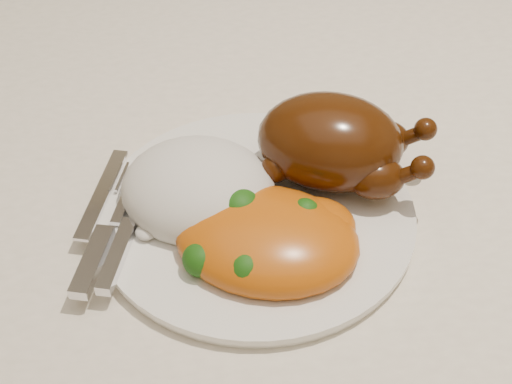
{
  "coord_description": "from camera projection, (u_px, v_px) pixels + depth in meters",
  "views": [
    {
      "loc": [
        -0.18,
        -0.45,
        1.2
      ],
      "look_at": [
        -0.15,
        -0.03,
        0.8
      ],
      "focal_mm": 50.0,
      "sensor_mm": 36.0,
      "label": 1
    }
  ],
  "objects": [
    {
      "name": "dinner_plate",
      "position": [
        256.0,
        214.0,
        0.6
      ],
      "size": [
        0.35,
        0.35,
        0.01
      ],
      "primitive_type": "cylinder",
      "rotation": [
        0.0,
        0.0,
        -0.42
      ],
      "color": "white",
      "rests_on": "tablecloth"
    },
    {
      "name": "cutlery",
      "position": [
        107.0,
        236.0,
        0.57
      ],
      "size": [
        0.05,
        0.17,
        0.01
      ],
      "rotation": [
        0.0,
        0.0,
        -0.22
      ],
      "color": "silver",
      "rests_on": "dinner_plate"
    },
    {
      "name": "roast_chicken",
      "position": [
        334.0,
        143.0,
        0.6
      ],
      "size": [
        0.16,
        0.13,
        0.08
      ],
      "rotation": [
        0.0,
        0.0,
        -0.29
      ],
      "color": "#441D07",
      "rests_on": "dinner_plate"
    },
    {
      "name": "tablecloth",
      "position": [
        413.0,
        210.0,
        0.65
      ],
      "size": [
        1.73,
        1.03,
        0.18
      ],
      "color": "white",
      "rests_on": "dining_table"
    },
    {
      "name": "dining_table",
      "position": [
        402.0,
        262.0,
        0.7
      ],
      "size": [
        1.6,
        0.9,
        0.76
      ],
      "color": "brown",
      "rests_on": "floor"
    },
    {
      "name": "rice_mound",
      "position": [
        198.0,
        190.0,
        0.59
      ],
      "size": [
        0.16,
        0.15,
        0.07
      ],
      "rotation": [
        0.0,
        0.0,
        -0.3
      ],
      "color": "silver",
      "rests_on": "dinner_plate"
    },
    {
      "name": "mac_and_cheese",
      "position": [
        270.0,
        237.0,
        0.56
      ],
      "size": [
        0.17,
        0.15,
        0.05
      ],
      "rotation": [
        0.0,
        0.0,
        -0.29
      ],
      "color": "orange",
      "rests_on": "dinner_plate"
    }
  ]
}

